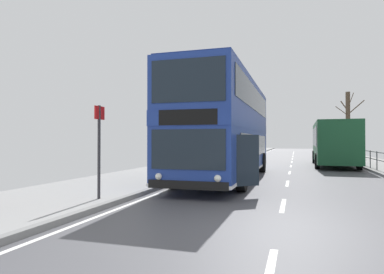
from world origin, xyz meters
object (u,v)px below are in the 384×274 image
(double_decker_bus_main, at_px, (227,128))
(bare_tree_far_00, at_px, (348,123))
(bus_stop_sign_near, at_px, (99,141))
(background_bus_far_lane, at_px, (334,142))

(double_decker_bus_main, distance_m, bare_tree_far_00, 23.14)
(bus_stop_sign_near, bearing_deg, background_bus_far_lane, 65.81)
(double_decker_bus_main, height_order, bus_stop_sign_near, double_decker_bus_main)
(background_bus_far_lane, height_order, bus_stop_sign_near, background_bus_far_lane)
(background_bus_far_lane, bearing_deg, double_decker_bus_main, -118.45)
(background_bus_far_lane, distance_m, bus_stop_sign_near, 18.49)
(double_decker_bus_main, xyz_separation_m, background_bus_far_lane, (5.42, 10.00, -0.67))
(background_bus_far_lane, relative_size, bare_tree_far_00, 1.45)
(background_bus_far_lane, bearing_deg, bus_stop_sign_near, -114.19)
(double_decker_bus_main, height_order, bare_tree_far_00, bare_tree_far_00)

